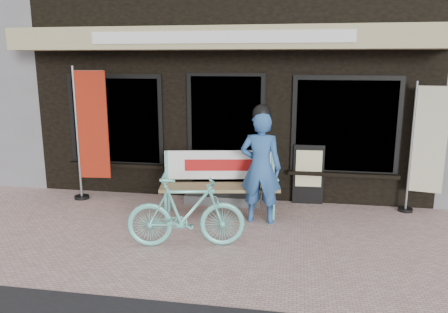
% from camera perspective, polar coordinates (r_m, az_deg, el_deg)
% --- Properties ---
extents(ground, '(70.00, 70.00, 0.00)m').
position_cam_1_polar(ground, '(6.02, -2.95, -11.18)').
color(ground, '#CBA49B').
rests_on(ground, ground).
extents(storefront, '(7.00, 6.77, 6.00)m').
position_cam_1_polar(storefront, '(10.43, 3.04, 15.64)').
color(storefront, black).
rests_on(storefront, ground).
extents(bench, '(1.91, 0.79, 1.01)m').
position_cam_1_polar(bench, '(6.91, -0.57, -2.82)').
color(bench, '#6BD2C2').
rests_on(bench, ground).
extents(person, '(0.64, 0.44, 1.79)m').
position_cam_1_polar(person, '(6.52, 4.82, -1.17)').
color(person, '#2C5898').
rests_on(person, ground).
extents(bicycle, '(1.61, 0.74, 0.93)m').
position_cam_1_polar(bicycle, '(5.77, -4.98, -7.31)').
color(bicycle, '#6BD2C2').
rests_on(bicycle, ground).
extents(nobori_red, '(0.69, 0.28, 2.32)m').
position_cam_1_polar(nobori_red, '(7.86, -17.06, 3.04)').
color(nobori_red, gray).
rests_on(nobori_red, ground).
extents(nobori_cream, '(0.63, 0.27, 2.10)m').
position_cam_1_polar(nobori_cream, '(7.52, 24.88, 1.13)').
color(nobori_cream, gray).
rests_on(nobori_cream, ground).
extents(menu_stand, '(0.52, 0.13, 1.02)m').
position_cam_1_polar(menu_stand, '(7.57, 10.95, -2.20)').
color(menu_stand, black).
rests_on(menu_stand, ground).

